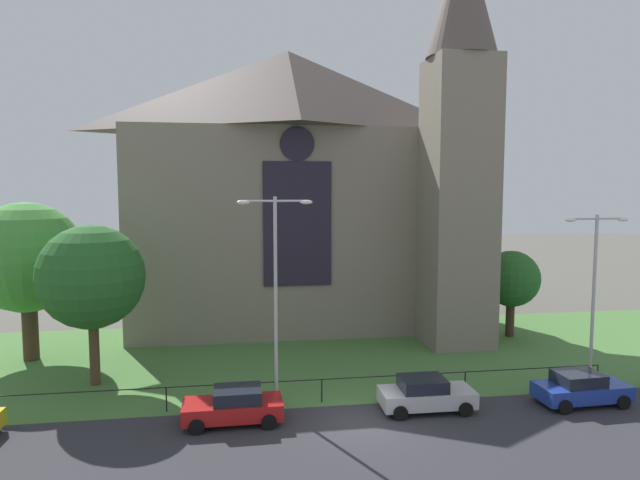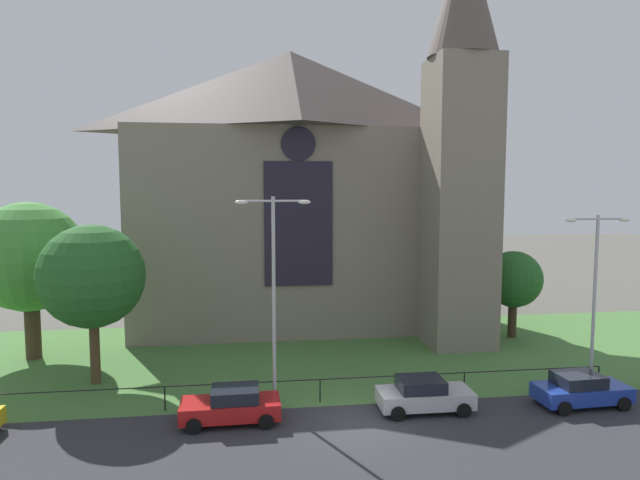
{
  "view_description": "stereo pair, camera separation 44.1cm",
  "coord_description": "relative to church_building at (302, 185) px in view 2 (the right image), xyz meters",
  "views": [
    {
      "loc": [
        -4.95,
        -21.85,
        9.94
      ],
      "look_at": [
        -0.49,
        8.0,
        7.11
      ],
      "focal_mm": 30.58,
      "sensor_mm": 36.0,
      "label": 1
    },
    {
      "loc": [
        -4.51,
        -21.91,
        9.94
      ],
      "look_at": [
        -0.49,
        8.0,
        7.11
      ],
      "focal_mm": 30.58,
      "sensor_mm": 36.0,
      "label": 2
    }
  ],
  "objects": [
    {
      "name": "grass_verge",
      "position": [
        0.46,
        -10.32,
        -10.27
      ],
      "size": [
        120.0,
        20.0,
        0.01
      ],
      "primitive_type": "cube",
      "color": "#477538",
      "rests_on": "ground"
    },
    {
      "name": "parked_car_silver",
      "position": [
        3.72,
        -17.4,
        -9.53
      ],
      "size": [
        4.23,
        2.07,
        1.51
      ],
      "rotation": [
        0.0,
        0.0,
        -0.01
      ],
      "color": "#B7B7BC",
      "rests_on": "ground"
    },
    {
      "name": "tree_left_near",
      "position": [
        -11.85,
        -11.77,
        -4.73
      ],
      "size": [
        5.25,
        5.25,
        8.18
      ],
      "color": "#4C3823",
      "rests_on": "ground"
    },
    {
      "name": "tree_right_far",
      "position": [
        13.57,
        -6.3,
        -6.37
      ],
      "size": [
        3.77,
        3.77,
        5.83
      ],
      "color": "#423021",
      "rests_on": "ground"
    },
    {
      "name": "streetlamp_near",
      "position": [
        -2.89,
        -15.92,
        -4.29
      ],
      "size": [
        3.37,
        0.26,
        9.61
      ],
      "color": "#B2B2B7",
      "rests_on": "ground"
    },
    {
      "name": "iron_railing",
      "position": [
        -0.77,
        -15.82,
        -9.31
      ],
      "size": [
        28.25,
        0.07,
        1.13
      ],
      "color": "black",
      "rests_on": "ground"
    },
    {
      "name": "streetlamp_far",
      "position": [
        12.82,
        -15.92,
        -4.78
      ],
      "size": [
        3.37,
        0.26,
        8.7
      ],
      "color": "#B2B2B7",
      "rests_on": "ground"
    },
    {
      "name": "parked_car_red",
      "position": [
        -4.81,
        -17.47,
        -9.53
      ],
      "size": [
        4.22,
        2.07,
        1.51
      ],
      "rotation": [
        0.0,
        0.0,
        3.16
      ],
      "color": "#B21919",
      "rests_on": "ground"
    },
    {
      "name": "road_asphalt",
      "position": [
        0.46,
        -20.32,
        -10.27
      ],
      "size": [
        120.0,
        8.0,
        0.01
      ],
      "primitive_type": "cube",
      "color": "#2D2D33",
      "rests_on": "ground"
    },
    {
      "name": "tree_left_far",
      "position": [
        -16.61,
        -6.94,
        -4.28
      ],
      "size": [
        6.35,
        6.35,
        9.21
      ],
      "color": "#423021",
      "rests_on": "ground"
    },
    {
      "name": "ground",
      "position": [
        0.46,
        -8.32,
        -10.27
      ],
      "size": [
        160.0,
        160.0,
        0.0
      ],
      "primitive_type": "plane",
      "color": "#56544C"
    },
    {
      "name": "church_building",
      "position": [
        0.0,
        0.0,
        0.0
      ],
      "size": [
        23.2,
        16.2,
        26.0
      ],
      "color": "gray",
      "rests_on": "ground"
    },
    {
      "name": "parked_car_blue",
      "position": [
        11.07,
        -17.77,
        -9.53
      ],
      "size": [
        4.27,
        2.16,
        1.51
      ],
      "rotation": [
        0.0,
        0.0,
        0.04
      ],
      "color": "#1E3899",
      "rests_on": "ground"
    }
  ]
}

